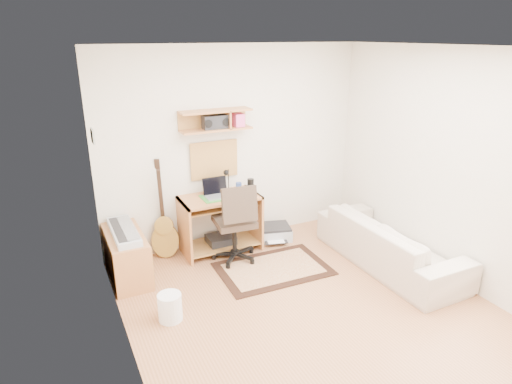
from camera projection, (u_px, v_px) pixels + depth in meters
name	position (u px, v px, depth m)	size (l,w,h in m)	color
floor	(314.00, 312.00, 4.56)	(3.60, 4.00, 0.01)	#AD7248
ceiling	(327.00, 46.00, 3.68)	(3.60, 4.00, 0.01)	white
back_wall	(234.00, 147.00, 5.82)	(3.60, 0.01, 2.60)	silver
left_wall	(122.00, 229.00, 3.38)	(0.01, 4.00, 2.60)	silver
right_wall	(457.00, 169.00, 4.87)	(0.01, 4.00, 2.60)	silver
wall_shelf	(216.00, 120.00, 5.45)	(0.90, 0.25, 0.26)	#BD7843
cork_board	(214.00, 160.00, 5.72)	(0.64, 0.03, 0.49)	tan
wall_photo	(93.00, 136.00, 4.51)	(0.02, 0.20, 0.15)	#4C8CBF
desk	(220.00, 224.00, 5.75)	(1.00, 0.55, 0.75)	#BD7843
laptop	(218.00, 188.00, 5.56)	(0.32, 0.32, 0.24)	silver
speaker	(251.00, 186.00, 5.72)	(0.09, 0.09, 0.19)	black
desk_lamp	(228.00, 180.00, 5.77)	(0.10, 0.10, 0.31)	black
pencil_cup	(239.00, 187.00, 5.82)	(0.08, 0.08, 0.11)	#2D4589
boombox	(215.00, 122.00, 5.45)	(0.32, 0.15, 0.16)	black
rug	(273.00, 269.00, 5.38)	(1.31, 0.88, 0.02)	#CDB88A
task_chair	(234.00, 221.00, 5.45)	(0.53, 0.53, 1.05)	#34281F
cabinet	(126.00, 256.00, 5.13)	(0.40, 0.90, 0.55)	#BD7843
music_keyboard	(124.00, 232.00, 5.02)	(0.26, 0.82, 0.07)	#B2B5BA
guitar	(163.00, 210.00, 5.49)	(0.34, 0.21, 1.28)	#AE8635
waste_basket	(170.00, 307.00, 4.39)	(0.24, 0.24, 0.29)	white
printer	(273.00, 233.00, 6.17)	(0.48, 0.38, 0.18)	#A5A8AA
sofa	(390.00, 235.00, 5.38)	(2.00, 0.58, 0.78)	#C2AF9A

